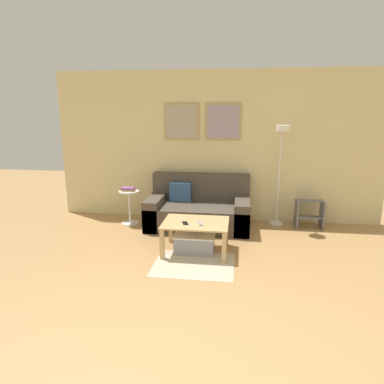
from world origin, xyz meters
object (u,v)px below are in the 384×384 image
object	(u,v)px
coffee_table	(196,227)
book_stack	(128,189)
floor_lamp	(281,154)
side_table	(130,204)
cell_phone	(185,223)
couch	(199,210)
step_stool	(309,213)
storage_bin	(195,243)
remote_control	(200,224)

from	to	relation	value
coffee_table	book_stack	size ratio (longest dim) A/B	3.73
floor_lamp	side_table	world-z (taller)	floor_lamp
cell_phone	couch	bearing A→B (deg)	68.95
book_stack	step_stool	xyz separation A→B (m)	(3.00, 0.24, -0.36)
storage_bin	book_stack	xyz separation A→B (m)	(-1.26, 1.03, 0.48)
remote_control	cell_phone	world-z (taller)	remote_control
floor_lamp	cell_phone	xyz separation A→B (m)	(-1.34, -1.30, -0.78)
floor_lamp	couch	bearing A→B (deg)	-173.77
couch	floor_lamp	bearing A→B (deg)	6.23
floor_lamp	side_table	distance (m)	2.63
coffee_table	step_stool	xyz separation A→B (m)	(1.73, 1.27, -0.11)
remote_control	storage_bin	bearing A→B (deg)	120.02
book_stack	cell_phone	world-z (taller)	book_stack
coffee_table	floor_lamp	xyz separation A→B (m)	(1.21, 1.22, 0.86)
coffee_table	book_stack	xyz separation A→B (m)	(-1.28, 1.03, 0.25)
coffee_table	cell_phone	xyz separation A→B (m)	(-0.13, -0.08, 0.08)
side_table	book_stack	distance (m)	0.26
side_table	book_stack	xyz separation A→B (m)	(-0.01, -0.00, 0.26)
storage_bin	side_table	distance (m)	1.64
coffee_table	side_table	size ratio (longest dim) A/B	1.53
coffee_table	side_table	bearing A→B (deg)	140.89
coffee_table	remote_control	distance (m)	0.14
remote_control	cell_phone	bearing A→B (deg)	162.87
book_stack	remote_control	bearing A→B (deg)	-39.68
coffee_table	floor_lamp	size ratio (longest dim) A/B	0.53
side_table	coffee_table	bearing A→B (deg)	-39.11
couch	storage_bin	distance (m)	1.10
couch	step_stool	distance (m)	1.83
couch	side_table	distance (m)	1.17
book_stack	remote_control	world-z (taller)	book_stack
storage_bin	remote_control	distance (m)	0.33
storage_bin	side_table	world-z (taller)	side_table
storage_bin	cell_phone	size ratio (longest dim) A/B	3.93
side_table	couch	bearing A→B (deg)	2.48
remote_control	cell_phone	xyz separation A→B (m)	(-0.20, 0.01, -0.01)
floor_lamp	coffee_table	bearing A→B (deg)	-134.81
couch	coffee_table	bearing A→B (deg)	-85.11
floor_lamp	cell_phone	size ratio (longest dim) A/B	11.91
floor_lamp	storage_bin	bearing A→B (deg)	-135.03
step_stool	side_table	bearing A→B (deg)	-175.40
side_table	step_stool	distance (m)	3.00
floor_lamp	book_stack	xyz separation A→B (m)	(-2.49, -0.19, -0.61)
storage_bin	floor_lamp	distance (m)	2.04
couch	book_stack	xyz separation A→B (m)	(-1.18, -0.05, 0.33)
book_stack	remote_control	size ratio (longest dim) A/B	1.57
remote_control	step_stool	size ratio (longest dim) A/B	0.34
storage_bin	step_stool	world-z (taller)	step_stool
book_stack	floor_lamp	bearing A→B (deg)	4.44
remote_control	step_stool	bearing A→B (deg)	25.08
cell_phone	step_stool	distance (m)	2.30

